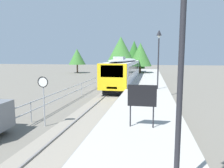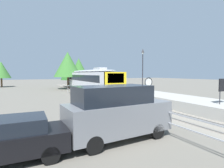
{
  "view_description": "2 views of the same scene",
  "coord_description": "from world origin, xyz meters",
  "px_view_note": "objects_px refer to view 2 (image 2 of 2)",
  "views": [
    {
      "loc": [
        3.6,
        1.22,
        3.86
      ],
      "look_at": [
        0.4,
        18.1,
        1.6
      ],
      "focal_mm": 33.31,
      "sensor_mm": 36.0,
      "label": 1
    },
    {
      "loc": [
        -9.5,
        2.28,
        3.06
      ],
      "look_at": [
        0.0,
        21.1,
        1.8
      ],
      "focal_mm": 28.21,
      "sensor_mm": 36.0,
      "label": 2
    }
  ],
  "objects_px": {
    "speed_limit_sign": "(148,88)",
    "commuter_train": "(89,79)",
    "parked_hatchback_black": "(9,139)",
    "platform_notice_board": "(224,86)",
    "parked_van_grey": "(117,112)",
    "platform_lamp_mid_platform": "(143,61)"
  },
  "relations": [
    {
      "from": "platform_lamp_mid_platform",
      "to": "parked_hatchback_black",
      "type": "bearing_deg",
      "value": -140.95
    },
    {
      "from": "platform_lamp_mid_platform",
      "to": "parked_hatchback_black",
      "type": "distance_m",
      "value": 18.67
    },
    {
      "from": "commuter_train",
      "to": "platform_notice_board",
      "type": "height_order",
      "value": "commuter_train"
    },
    {
      "from": "parked_van_grey",
      "to": "parked_hatchback_black",
      "type": "relative_size",
      "value": 1.24
    },
    {
      "from": "commuter_train",
      "to": "parked_hatchback_black",
      "type": "height_order",
      "value": "commuter_train"
    },
    {
      "from": "platform_lamp_mid_platform",
      "to": "platform_notice_board",
      "type": "xyz_separation_m",
      "value": [
        -0.95,
        -10.9,
        -2.44
      ]
    },
    {
      "from": "speed_limit_sign",
      "to": "parked_van_grey",
      "type": "height_order",
      "value": "speed_limit_sign"
    },
    {
      "from": "commuter_train",
      "to": "parked_hatchback_black",
      "type": "xyz_separation_m",
      "value": [
        -9.99,
        -20.16,
        -1.35
      ]
    },
    {
      "from": "commuter_train",
      "to": "speed_limit_sign",
      "type": "height_order",
      "value": "commuter_train"
    },
    {
      "from": "commuter_train",
      "to": "parked_van_grey",
      "type": "distance_m",
      "value": 20.81
    },
    {
      "from": "speed_limit_sign",
      "to": "commuter_train",
      "type": "bearing_deg",
      "value": 83.08
    },
    {
      "from": "speed_limit_sign",
      "to": "parked_hatchback_black",
      "type": "xyz_separation_m",
      "value": [
        -7.82,
        -2.31,
        -1.33
      ]
    },
    {
      "from": "parked_van_grey",
      "to": "parked_hatchback_black",
      "type": "distance_m",
      "value": 4.34
    },
    {
      "from": "speed_limit_sign",
      "to": "parked_hatchback_black",
      "type": "distance_m",
      "value": 8.26
    },
    {
      "from": "platform_notice_board",
      "to": "speed_limit_sign",
      "type": "relative_size",
      "value": 0.64
    },
    {
      "from": "platform_notice_board",
      "to": "parked_van_grey",
      "type": "relative_size",
      "value": 0.36
    },
    {
      "from": "commuter_train",
      "to": "platform_notice_board",
      "type": "bearing_deg",
      "value": -80.56
    },
    {
      "from": "parked_van_grey",
      "to": "commuter_train",
      "type": "bearing_deg",
      "value": 74.15
    },
    {
      "from": "commuter_train",
      "to": "parked_hatchback_black",
      "type": "relative_size",
      "value": 4.63
    },
    {
      "from": "commuter_train",
      "to": "platform_lamp_mid_platform",
      "type": "bearing_deg",
      "value": -64.07
    },
    {
      "from": "parked_hatchback_black",
      "to": "platform_notice_board",
      "type": "bearing_deg",
      "value": 2.66
    },
    {
      "from": "commuter_train",
      "to": "parked_van_grey",
      "type": "height_order",
      "value": "commuter_train"
    }
  ]
}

